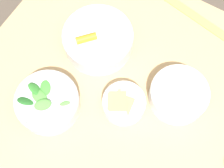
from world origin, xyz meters
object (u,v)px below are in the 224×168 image
object	(u,v)px
bowl_carrots	(98,39)
ruler	(188,11)
bowl_beans_hotdog	(178,95)
bowl_cookies	(124,103)
bowl_greens	(48,102)

from	to	relation	value
bowl_carrots	ruler	size ratio (longest dim) A/B	0.64
bowl_beans_hotdog	bowl_cookies	world-z (taller)	bowl_beans_hotdog
bowl_greens	bowl_carrots	bearing A→B (deg)	86.05
bowl_beans_hotdog	bowl_cookies	bearing A→B (deg)	-140.59
bowl_carrots	bowl_beans_hotdog	bearing A→B (deg)	-6.10
ruler	bowl_cookies	bearing A→B (deg)	-92.75
bowl_carrots	ruler	bearing A→B (deg)	54.08
bowl_carrots	bowl_beans_hotdog	distance (m)	0.27
bowl_carrots	ruler	world-z (taller)	bowl_carrots
bowl_beans_hotdog	ruler	bearing A→B (deg)	109.79
bowl_carrots	bowl_greens	distance (m)	0.23
bowl_carrots	bowl_beans_hotdog	size ratio (longest dim) A/B	1.28
bowl_greens	bowl_beans_hotdog	xyz separation A→B (m)	(0.29, 0.20, -0.00)
bowl_beans_hotdog	ruler	size ratio (longest dim) A/B	0.50
bowl_carrots	bowl_beans_hotdog	xyz separation A→B (m)	(0.27, -0.03, -0.01)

